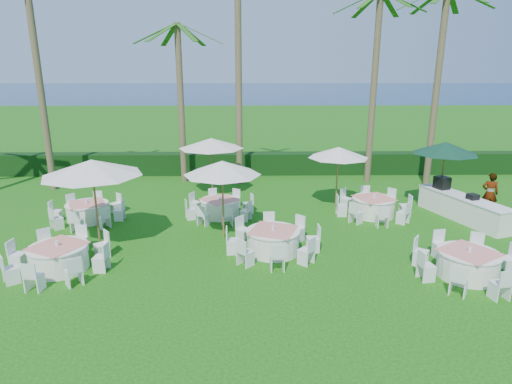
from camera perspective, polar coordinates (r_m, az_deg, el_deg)
The scene contains 21 objects.
ground at distance 13.22m, azimuth -0.85°, elevation -9.89°, with size 120.00×120.00×0.00m, color #13500D.
hedge at distance 24.44m, azimuth -0.92°, elevation 3.82°, with size 34.00×1.00×1.20m, color black.
ocean at distance 114.03m, azimuth -0.98°, elevation 13.16°, with size 260.00×260.00×0.00m, color #072148.
banquet_table_a at distance 14.16m, azimuth -24.79°, elevation -7.86°, with size 3.01×3.01×0.91m.
banquet_table_b at distance 14.04m, azimuth 2.28°, elevation -6.47°, with size 3.06×3.06×0.93m.
banquet_table_c at distance 13.90m, azimuth 26.40°, elevation -8.51°, with size 3.04×3.04×0.92m.
banquet_table_d at distance 18.14m, azimuth -21.53°, elevation -2.43°, with size 2.85×2.85×0.88m.
banquet_table_e at distance 17.48m, azimuth -4.84°, elevation -2.03°, with size 2.77×2.77×0.86m.
banquet_table_f at distance 18.09m, azimuth 15.38°, elevation -1.84°, with size 3.01×3.01×0.92m.
umbrella_a at distance 14.81m, azimuth -21.04°, elevation 3.05°, with size 3.25×3.25×2.98m.
umbrella_b at distance 14.64m, azimuth -4.53°, elevation 3.22°, with size 2.68×2.68×2.79m.
umbrella_c at distance 19.99m, azimuth -5.99°, elevation 6.48°, with size 3.01×3.01×2.72m.
umbrella_d at distance 18.36m, azimuth 10.93°, elevation 5.20°, with size 2.56×2.56×2.65m.
umbrella_green at distance 19.41m, azimuth 23.95°, elevation 5.38°, with size 2.64×2.64×2.90m.
buffet_table at distance 18.87m, azimuth 25.74°, elevation -1.79°, with size 2.17×4.19×1.47m.
staff_person at distance 20.05m, azimuth 28.72°, elevation -0.16°, with size 0.63×0.41×1.73m, color gray.
palm_a at distance 22.96m, azimuth -27.33°, elevation 16.18°, with size 4.37×4.25×12.05m.
palm_b at distance 22.56m, azimuth -10.02°, elevation 12.39°, with size 4.40×3.95×7.97m.
palm_c at distance 21.79m, azimuth -2.36°, elevation 17.54°, with size 4.40×4.13×11.72m.
palm_d at distance 22.87m, azimuth 15.47°, elevation 13.91°, with size 4.38×4.21×9.37m.
palm_e at distance 23.28m, azimuth 23.02°, elevation 13.40°, with size 4.40×4.15×9.47m.
Camera 1 is at (-0.01, -11.88, 5.79)m, focal length 30.00 mm.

